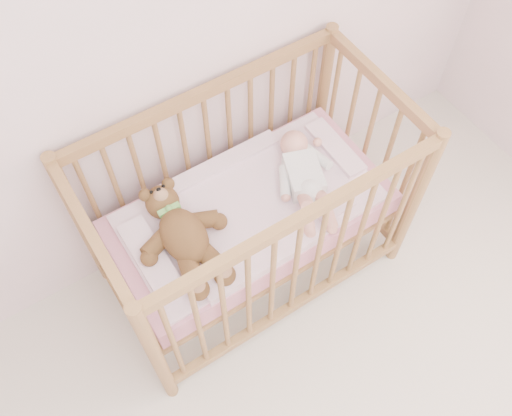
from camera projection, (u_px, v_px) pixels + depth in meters
wall_back at (95, 43)px, 1.90m from camera, size 4.00×0.02×2.70m
crib at (250, 214)px, 2.54m from camera, size 1.36×0.76×1.00m
mattress at (250, 216)px, 2.55m from camera, size 1.22×0.62×0.13m
blanket at (250, 207)px, 2.49m from camera, size 1.10×0.58×0.06m
baby at (304, 173)px, 2.49m from camera, size 0.45×0.62×0.14m
teddy_bear at (184, 236)px, 2.31m from camera, size 0.42×0.59×0.16m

